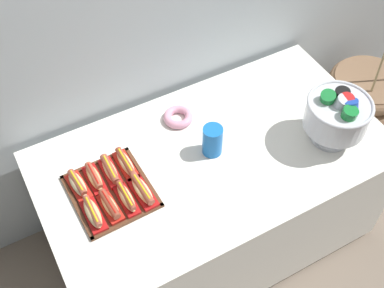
{
  "coord_description": "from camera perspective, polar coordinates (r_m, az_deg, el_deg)",
  "views": [
    {
      "loc": [
        -0.74,
        -1.15,
        2.49
      ],
      "look_at": [
        -0.09,
        0.05,
        0.81
      ],
      "focal_mm": 45.23,
      "sensor_mm": 36.0,
      "label": 1
    }
  ],
  "objects": [
    {
      "name": "ground_plane",
      "position": [
        2.84,
        2.08,
        -10.48
      ],
      "size": [
        10.0,
        10.0,
        0.0
      ],
      "primitive_type": "plane",
      "color": "#7A6B5B"
    },
    {
      "name": "hot_dog_2",
      "position": [
        2.05,
        -7.76,
        -6.3
      ],
      "size": [
        0.06,
        0.17,
        0.06
      ],
      "color": "#B21414",
      "rests_on": "serving_tray"
    },
    {
      "name": "cup_stack",
      "position": [
        2.17,
        2.47,
        0.44
      ],
      "size": [
        0.09,
        0.09,
        0.15
      ],
      "color": "blue",
      "rests_on": "buffet_table"
    },
    {
      "name": "punch_bowl",
      "position": [
        2.24,
        16.81,
        3.45
      ],
      "size": [
        0.29,
        0.29,
        0.28
      ],
      "color": "silver",
      "rests_on": "buffet_table"
    },
    {
      "name": "hot_dog_5",
      "position": [
        2.13,
        -11.45,
        -3.9
      ],
      "size": [
        0.06,
        0.17,
        0.06
      ],
      "color": "#B21414",
      "rests_on": "serving_tray"
    },
    {
      "name": "hot_dog_3",
      "position": [
        2.06,
        -5.87,
        -5.48
      ],
      "size": [
        0.08,
        0.19,
        0.06
      ],
      "color": "#B21414",
      "rests_on": "serving_tray"
    },
    {
      "name": "floor_vase",
      "position": [
        3.18,
        18.9,
        3.4
      ],
      "size": [
        0.56,
        0.56,
        1.03
      ],
      "color": "brown",
      "rests_on": "ground_plane"
    },
    {
      "name": "hot_dog_4",
      "position": [
        2.12,
        -13.3,
        -4.67
      ],
      "size": [
        0.08,
        0.17,
        0.06
      ],
      "color": "red",
      "rests_on": "serving_tray"
    },
    {
      "name": "donut",
      "position": [
        2.33,
        -1.64,
        3.2
      ],
      "size": [
        0.14,
        0.14,
        0.04
      ],
      "color": "pink",
      "rests_on": "buffet_table"
    },
    {
      "name": "serving_tray",
      "position": [
        2.11,
        -9.53,
        -5.54
      ],
      "size": [
        0.34,
        0.37,
        0.01
      ],
      "color": "#56331E",
      "rests_on": "buffet_table"
    },
    {
      "name": "hot_dog_7",
      "position": [
        2.16,
        -7.81,
        -2.31
      ],
      "size": [
        0.06,
        0.18,
        0.06
      ],
      "color": "red",
      "rests_on": "serving_tray"
    },
    {
      "name": "hot_dog_0",
      "position": [
        2.03,
        -11.6,
        -8.02
      ],
      "size": [
        0.07,
        0.17,
        0.06
      ],
      "color": "#B21414",
      "rests_on": "serving_tray"
    },
    {
      "name": "hot_dog_6",
      "position": [
        2.14,
        -9.62,
        -3.1
      ],
      "size": [
        0.06,
        0.17,
        0.06
      ],
      "color": "red",
      "rests_on": "serving_tray"
    },
    {
      "name": "buffet_table",
      "position": [
        2.5,
        2.33,
        -6.16
      ],
      "size": [
        1.61,
        0.89,
        0.74
      ],
      "color": "white",
      "rests_on": "ground_plane"
    },
    {
      "name": "hot_dog_1",
      "position": [
        2.04,
        -9.66,
        -7.19
      ],
      "size": [
        0.07,
        0.16,
        0.06
      ],
      "color": "red",
      "rests_on": "serving_tray"
    }
  ]
}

